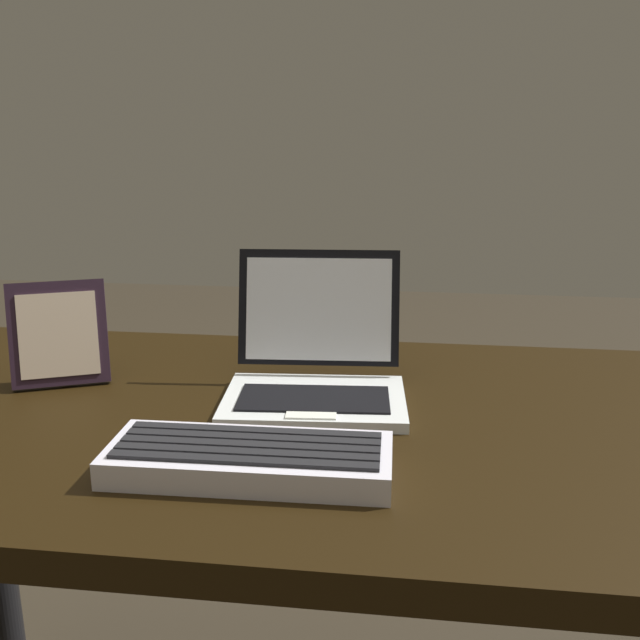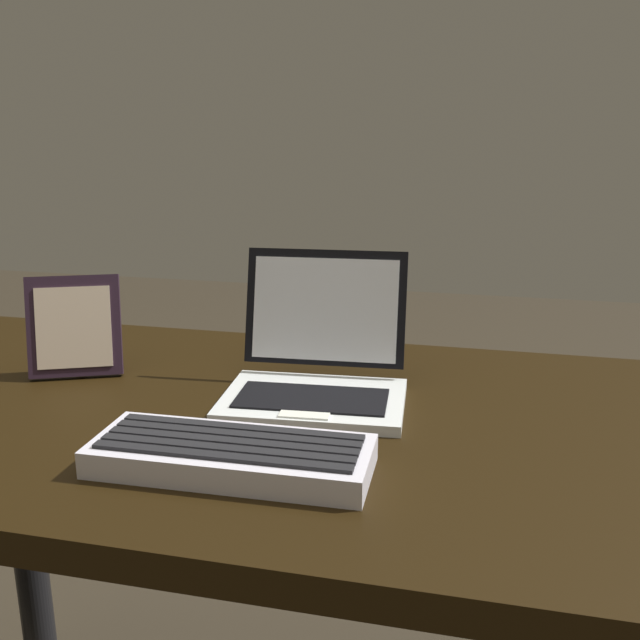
% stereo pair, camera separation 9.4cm
% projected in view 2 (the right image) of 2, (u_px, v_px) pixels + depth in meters
% --- Properties ---
extents(desk, '(1.61, 0.68, 0.76)m').
position_uv_depth(desk, '(360.00, 493.00, 0.95)').
color(desk, black).
rests_on(desk, ground).
extents(laptop_front, '(0.26, 0.23, 0.19)m').
position_uv_depth(laptop_front, '(317.00, 370.00, 0.98)').
color(laptop_front, silver).
rests_on(laptop_front, desk).
extents(external_keyboard, '(0.31, 0.12, 0.04)m').
position_uv_depth(external_keyboard, '(231.00, 455.00, 0.78)').
color(external_keyboard, silver).
rests_on(external_keyboard, desk).
extents(photo_frame, '(0.14, 0.10, 0.15)m').
position_uv_depth(photo_frame, '(74.00, 327.00, 1.06)').
color(photo_frame, black).
rests_on(photo_frame, desk).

